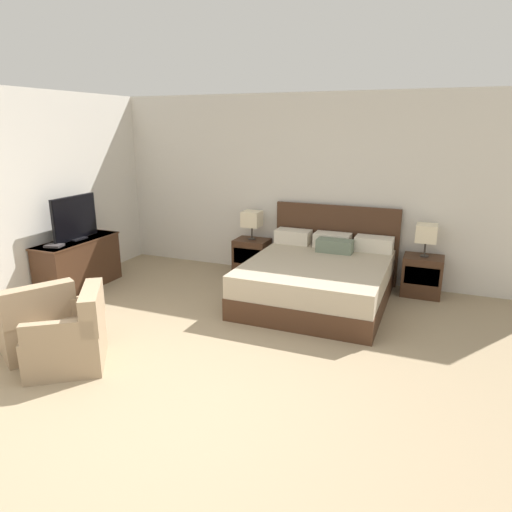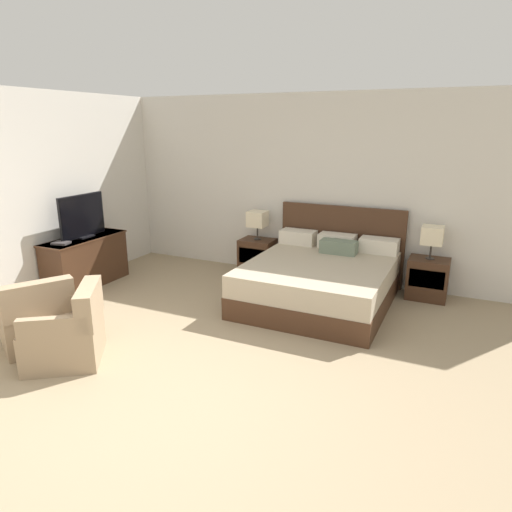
{
  "view_description": "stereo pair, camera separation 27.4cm",
  "coord_description": "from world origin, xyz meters",
  "views": [
    {
      "loc": [
        1.95,
        -2.69,
        2.25
      ],
      "look_at": [
        -0.03,
        2.13,
        0.75
      ],
      "focal_mm": 32.0,
      "sensor_mm": 36.0,
      "label": 1
    },
    {
      "loc": [
        2.2,
        -2.58,
        2.25
      ],
      "look_at": [
        -0.03,
        2.13,
        0.75
      ],
      "focal_mm": 32.0,
      "sensor_mm": 36.0,
      "label": 2
    }
  ],
  "objects": [
    {
      "name": "wall_left",
      "position": [
        -3.02,
        1.64,
        1.35
      ],
      "size": [
        0.06,
        5.68,
        2.7
      ],
      "primitive_type": "cube",
      "color": "beige",
      "rests_on": "ground"
    },
    {
      "name": "tv",
      "position": [
        -2.72,
        2.09,
        1.01
      ],
      "size": [
        0.18,
        0.79,
        0.61
      ],
      "color": "black",
      "rests_on": "dresser"
    },
    {
      "name": "table_lamp_left",
      "position": [
        -0.71,
        3.62,
        0.87
      ],
      "size": [
        0.27,
        0.27,
        0.44
      ],
      "color": "#332D28",
      "rests_on": "nightstand_left"
    },
    {
      "name": "dresser",
      "position": [
        -2.73,
        2.07,
        0.37
      ],
      "size": [
        0.47,
        1.28,
        0.71
      ],
      "color": "#422819",
      "rests_on": "ground"
    },
    {
      "name": "armchair_by_window",
      "position": [
        -1.77,
        0.44,
        0.28
      ],
      "size": [
        0.94,
        0.93,
        0.76
      ],
      "color": "#9E8466",
      "rests_on": "ground"
    },
    {
      "name": "book_red_cover",
      "position": [
        -2.71,
        1.67,
        0.72
      ],
      "size": [
        0.25,
        0.21,
        0.03
      ],
      "primitive_type": "cube",
      "rotation": [
        0.0,
        0.0,
        0.25
      ],
      "color": "#383333",
      "rests_on": "dresser"
    },
    {
      "name": "armchair_companion",
      "position": [
        -1.22,
        0.33,
        0.28
      ],
      "size": [
        0.96,
        0.95,
        0.76
      ],
      "color": "#9E8466",
      "rests_on": "ground"
    },
    {
      "name": "bed",
      "position": [
        0.55,
        2.88,
        0.31
      ],
      "size": [
        1.82,
        2.04,
        1.13
      ],
      "color": "#422819",
      "rests_on": "ground"
    },
    {
      "name": "wall_back",
      "position": [
        0.0,
        3.91,
        1.35
      ],
      "size": [
        7.17,
        0.06,
        2.7
      ],
      "primitive_type": "cube",
      "color": "beige",
      "rests_on": "ground"
    },
    {
      "name": "table_lamp_right",
      "position": [
        1.81,
        3.62,
        0.87
      ],
      "size": [
        0.27,
        0.27,
        0.44
      ],
      "color": "#332D28",
      "rests_on": "nightstand_right"
    },
    {
      "name": "ground_plane",
      "position": [
        0.0,
        0.0,
        0.0
      ],
      "size": [
        11.64,
        11.64,
        0.0
      ],
      "primitive_type": "plane",
      "color": "#998466"
    },
    {
      "name": "nightstand_right",
      "position": [
        1.81,
        3.62,
        0.27
      ],
      "size": [
        0.52,
        0.4,
        0.55
      ],
      "color": "#422819",
      "rests_on": "ground"
    },
    {
      "name": "nightstand_left",
      "position": [
        -0.71,
        3.62,
        0.27
      ],
      "size": [
        0.52,
        0.4,
        0.55
      ],
      "color": "#422819",
      "rests_on": "ground"
    }
  ]
}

